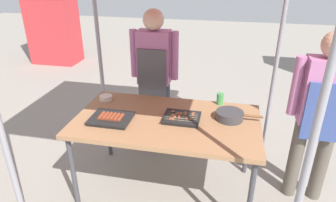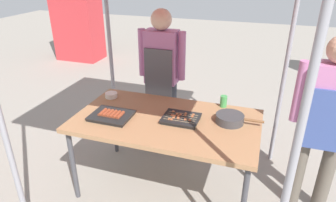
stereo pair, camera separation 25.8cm
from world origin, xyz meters
TOP-DOWN VIEW (x-y plane):
  - ground_plane at (0.00, 0.00)m, footprint 18.00×18.00m
  - stall_table at (0.00, 0.00)m, footprint 1.60×0.90m
  - tray_grilled_sausages at (-0.46, -0.13)m, footprint 0.35×0.29m
  - tray_meat_skewers at (0.13, 0.02)m, footprint 0.31×0.26m
  - cooking_wok at (0.54, 0.11)m, footprint 0.40×0.24m
  - condiment_bowl at (-0.67, 0.25)m, footprint 0.12×0.12m
  - drink_cup_near_edge at (0.43, 0.40)m, footprint 0.06×0.06m
  - vendor_woman at (-0.29, 0.70)m, footprint 0.52×0.23m
  - customer_nearby at (1.25, 0.16)m, footprint 0.52×0.23m
  - neighbor_stall_left at (-3.16, 3.40)m, footprint 0.93×0.63m

SIDE VIEW (x-z plane):
  - ground_plane at x=0.00m, z-range 0.00..0.00m
  - stall_table at x=0.00m, z-range 0.32..1.07m
  - tray_meat_skewers at x=0.13m, z-range 0.75..0.79m
  - tray_grilled_sausages at x=-0.46m, z-range 0.74..0.80m
  - condiment_bowl at x=-0.67m, z-range 0.75..0.80m
  - cooking_wok at x=0.54m, z-range 0.75..0.83m
  - drink_cup_near_edge at x=0.43m, z-range 0.75..0.86m
  - customer_nearby at x=1.25m, z-range 0.14..1.68m
  - vendor_woman at x=-0.29m, z-range 0.14..1.72m
  - neighbor_stall_left at x=-3.16m, z-range 0.00..1.95m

